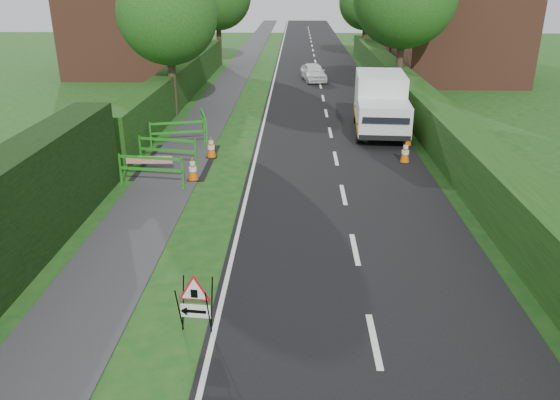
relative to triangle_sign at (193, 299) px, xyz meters
name	(u,v)px	position (x,y,z in m)	size (l,w,h in m)	color
ground	(226,377)	(0.70, -1.19, -0.68)	(120.00, 120.00, 0.00)	#154614
road_surface	(316,63)	(3.20, 33.81, -0.68)	(6.00, 90.00, 0.02)	black
footpath	(243,63)	(-2.30, 33.81, -0.68)	(2.00, 90.00, 0.02)	#2D2D30
hedge_west_far	(183,98)	(-4.30, 20.81, -0.68)	(1.00, 24.00, 1.80)	#14380F
hedge_east	(422,128)	(7.20, 14.81, -0.68)	(1.20, 50.00, 1.50)	#14380F
house_west	(128,28)	(-9.30, 28.81, 2.21)	(7.50, 7.40, 7.88)	brown
house_east_a	(460,32)	(11.70, 26.81, 2.21)	(7.50, 7.40, 7.88)	brown
house_east_b	(426,17)	(12.70, 40.81, 2.21)	(7.50, 7.40, 7.88)	brown
tree_nw	(168,14)	(-3.90, 16.81, 3.80)	(4.40, 4.40, 6.70)	#2D2116
tree_fe	(366,2)	(7.10, 36.81, 3.54)	(4.20, 4.20, 6.33)	#2D2116
triangle_sign	(193,299)	(0.00, 0.00, 0.00)	(0.73, 0.73, 0.98)	black
works_van	(381,103)	(5.23, 14.11, 0.53)	(2.30, 5.15, 2.29)	silver
traffic_cone_0	(405,152)	(5.56, 9.95, -0.29)	(0.38, 0.38, 0.79)	black
traffic_cone_1	(408,135)	(6.03, 12.08, -0.29)	(0.38, 0.38, 0.79)	black
traffic_cone_2	(385,118)	(5.58, 14.81, -0.29)	(0.38, 0.38, 0.79)	black
traffic_cone_3	(193,169)	(-1.45, 7.95, -0.29)	(0.38, 0.38, 0.79)	black
traffic_cone_4	(211,147)	(-1.22, 10.34, -0.29)	(0.38, 0.38, 0.79)	black
ped_barrier_0	(151,167)	(-2.60, 7.36, -0.05)	(2.09, 0.64, 1.00)	#1D8618
ped_barrier_1	(167,148)	(-2.55, 9.36, -0.05)	(2.09, 0.72, 1.00)	#1D8618
ped_barrier_2	(177,130)	(-2.68, 11.67, -0.05)	(2.08, 0.85, 1.00)	#1D8618
ped_barrier_3	(204,123)	(-1.88, 12.88, -0.05)	(0.84, 2.08, 1.00)	#1D8618
redwhite_plank	(150,173)	(-3.00, 8.62, -0.68)	(1.50, 0.04, 0.25)	red
hatchback_car	(313,72)	(2.82, 26.16, -0.14)	(1.28, 3.18, 1.08)	white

